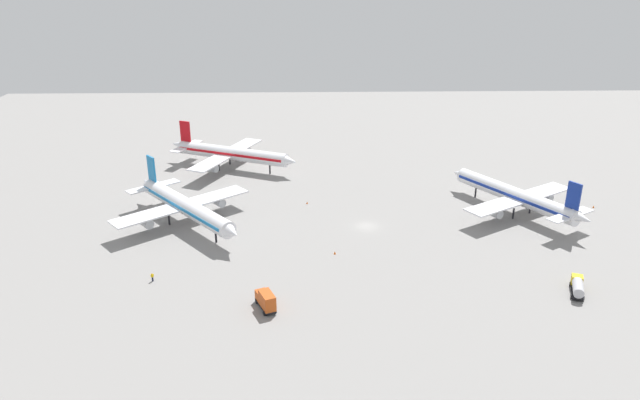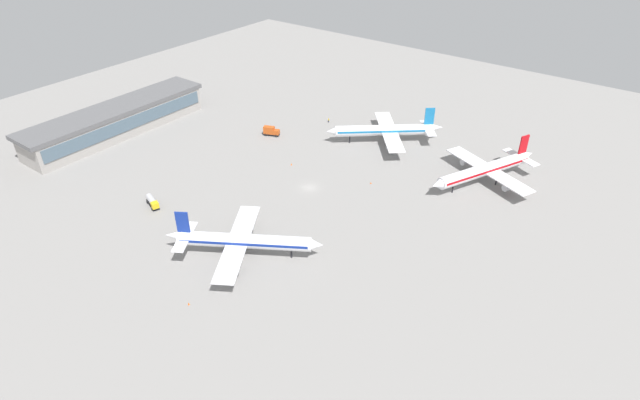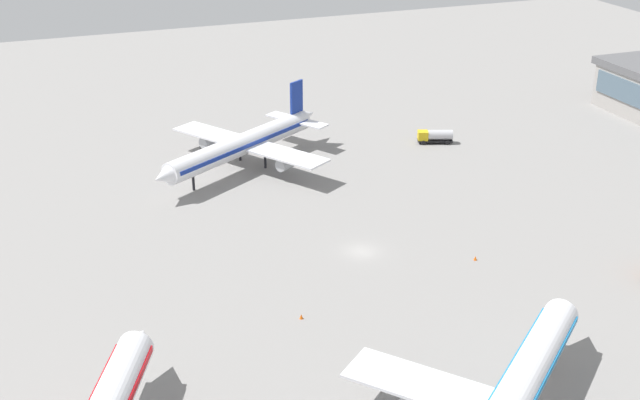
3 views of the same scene
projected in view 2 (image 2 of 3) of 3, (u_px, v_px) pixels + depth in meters
The scene contains 11 objects.
ground at pixel (309, 188), 157.03m from camera, with size 288.00×288.00×0.00m, color gray.
terminal_building at pixel (117, 120), 186.30m from camera, with size 68.19×14.75×9.87m.
airplane_at_gate at pixel (485, 169), 157.39m from camera, with size 37.71×31.25×12.16m.
airplane_taxiing at pixel (386, 130), 180.46m from camera, with size 29.76×33.26×12.25m.
airplane_distant at pixel (243, 241), 127.81m from camera, with size 29.16×34.72×11.87m.
fuel_truck at pixel (152, 202), 148.01m from camera, with size 3.98×6.57×2.50m.
catering_truck at pixel (271, 131), 186.36m from camera, with size 3.94×5.90×3.30m.
ground_crew_worker at pixel (329, 120), 196.21m from camera, with size 0.53×0.53×1.67m.
safety_cone_near_gate at pixel (291, 164), 168.69m from camera, with size 0.44×0.44×0.60m, color #EA590C.
safety_cone_mid_apron at pixel (189, 304), 115.26m from camera, with size 0.44×0.44×0.60m, color #EA590C.
safety_cone_far_side at pixel (371, 183), 158.89m from camera, with size 0.44×0.44×0.60m, color #EA590C.
Camera 2 is at (105.45, 83.05, 81.64)m, focal length 29.56 mm.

